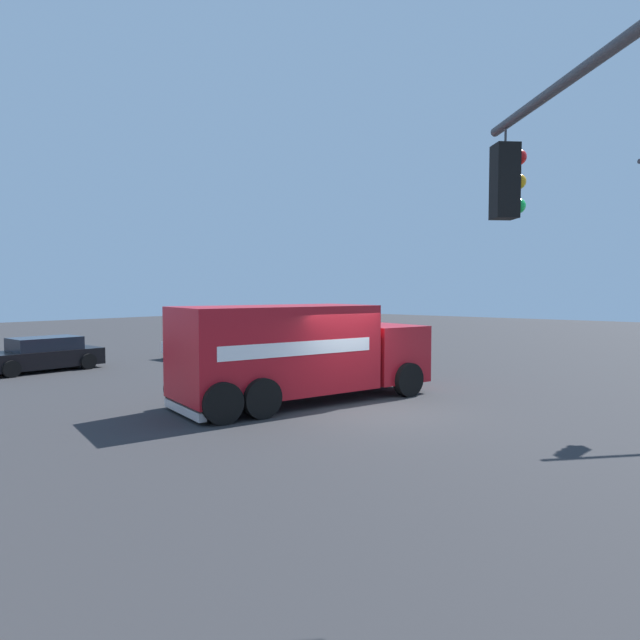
% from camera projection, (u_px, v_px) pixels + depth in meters
% --- Properties ---
extents(ground_plane, '(100.00, 100.00, 0.00)m').
position_uv_depth(ground_plane, '(373.00, 411.00, 14.40)').
color(ground_plane, '#2B2B2D').
extents(delivery_truck, '(4.50, 7.88, 2.71)m').
position_uv_depth(delivery_truck, '(299.00, 351.00, 15.56)').
color(delivery_truck, '#AD141E').
rests_on(delivery_truck, ground).
extents(traffic_light_secondary, '(3.11, 3.17, 5.51)m').
position_uv_depth(traffic_light_secondary, '(624.00, 231.00, 4.72)').
color(traffic_light_secondary, '#38383D').
rests_on(traffic_light_secondary, ground).
extents(pickup_white, '(2.42, 5.28, 1.38)m').
position_uv_depth(pickup_white, '(219.00, 340.00, 26.62)').
color(pickup_white, white).
rests_on(pickup_white, ground).
extents(sedan_black, '(2.13, 4.34, 1.31)m').
position_uv_depth(sedan_black, '(42.00, 355.00, 21.55)').
color(sedan_black, black).
rests_on(sedan_black, ground).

